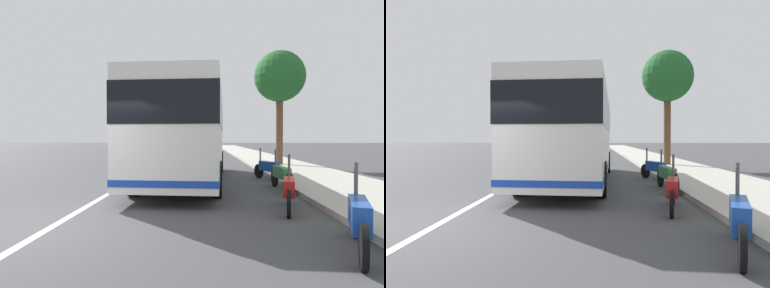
{
  "view_description": "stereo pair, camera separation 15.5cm",
  "coord_description": "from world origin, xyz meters",
  "views": [
    {
      "loc": [
        -5.93,
        -2.79,
        1.63
      ],
      "look_at": [
        6.42,
        -2.34,
        1.41
      ],
      "focal_mm": 31.62,
      "sensor_mm": 36.0,
      "label": 1
    },
    {
      "loc": [
        -5.92,
        -2.95,
        1.63
      ],
      "look_at": [
        6.42,
        -2.34,
        1.41
      ],
      "focal_mm": 31.62,
      "sensor_mm": 36.0,
      "label": 2
    }
  ],
  "objects": [
    {
      "name": "ground_plane",
      "position": [
        0.0,
        0.0,
        0.0
      ],
      "size": [
        220.0,
        220.0,
        0.0
      ],
      "primitive_type": "plane",
      "color": "#424244"
    },
    {
      "name": "sidewalk_curb",
      "position": [
        10.0,
        -7.23,
        0.07
      ],
      "size": [
        110.0,
        3.6,
        0.14
      ],
      "primitive_type": "cube",
      "color": "#B2ADA3",
      "rests_on": "ground"
    },
    {
      "name": "lane_divider_line",
      "position": [
        10.0,
        0.0,
        0.0
      ],
      "size": [
        110.0,
        0.16,
        0.01
      ],
      "primitive_type": "cube",
      "color": "silver",
      "rests_on": "ground"
    },
    {
      "name": "coach_bus",
      "position": [
        6.73,
        -2.17,
        1.93
      ],
      "size": [
        10.56,
        3.16,
        3.34
      ],
      "rotation": [
        0.0,
        0.0,
        -0.06
      ],
      "color": "silver",
      "rests_on": "ground"
    },
    {
      "name": "motorcycle_by_tree",
      "position": [
        -1.01,
        -5.02,
        0.46
      ],
      "size": [
        2.01,
        0.8,
        1.24
      ],
      "rotation": [
        0.0,
        0.0,
        -0.35
      ],
      "color": "black",
      "rests_on": "ground"
    },
    {
      "name": "motorcycle_angled",
      "position": [
        1.76,
        -4.71,
        0.46
      ],
      "size": [
        2.03,
        0.58,
        1.24
      ],
      "rotation": [
        0.0,
        0.0,
        -0.24
      ],
      "color": "black",
      "rests_on": "ground"
    },
    {
      "name": "motorcycle_nearest_curb",
      "position": [
        4.64,
        -5.19,
        0.47
      ],
      "size": [
        2.29,
        0.31,
        1.26
      ],
      "rotation": [
        0.0,
        0.0,
        0.05
      ],
      "color": "black",
      "rests_on": "ground"
    },
    {
      "name": "motorcycle_mid_row",
      "position": [
        7.2,
        -5.29,
        0.46
      ],
      "size": [
        1.9,
        0.87,
        1.24
      ],
      "rotation": [
        0.0,
        0.0,
        0.41
      ],
      "color": "black",
      "rests_on": "ground"
    },
    {
      "name": "car_behind_bus",
      "position": [
        21.12,
        -1.8,
        0.65
      ],
      "size": [
        4.0,
        1.9,
        1.38
      ],
      "rotation": [
        0.0,
        0.0,
        -0.02
      ],
      "color": "navy",
      "rests_on": "ground"
    },
    {
      "name": "car_ahead_same_lane",
      "position": [
        28.77,
        2.69,
        0.71
      ],
      "size": [
        4.6,
        2.08,
        1.48
      ],
      "rotation": [
        0.0,
        0.0,
        3.18
      ],
      "color": "black",
      "rests_on": "ground"
    },
    {
      "name": "roadside_tree_mid_block",
      "position": [
        13.45,
        -7.06,
        5.06
      ],
      "size": [
        2.88,
        2.88,
        6.58
      ],
      "color": "brown",
      "rests_on": "ground"
    }
  ]
}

